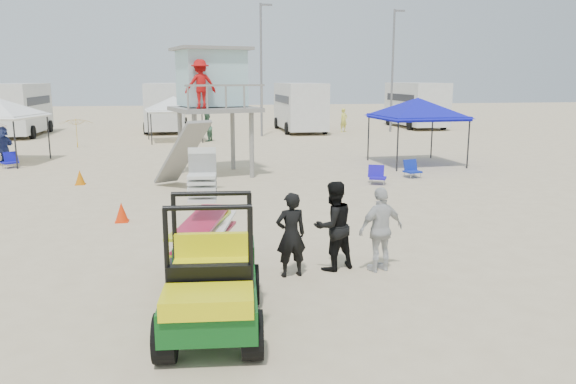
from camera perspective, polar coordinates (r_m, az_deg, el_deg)
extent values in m
plane|color=beige|center=(8.82, 0.14, -12.30)|extent=(140.00, 140.00, 0.00)
cube|color=#0B4915|center=(8.19, -7.71, -10.13)|extent=(1.47, 2.61, 0.44)
cube|color=yellow|center=(8.10, -7.76, -8.34)|extent=(1.20, 0.80, 0.24)
cylinder|color=black|center=(7.46, -11.75, -14.45)|extent=(0.34, 0.66, 0.64)
cube|color=black|center=(10.40, -8.21, -6.05)|extent=(1.39, 1.90, 0.11)
cylinder|color=black|center=(10.47, -11.04, -7.23)|extent=(0.23, 0.49, 0.47)
imported|color=black|center=(10.16, 0.30, -4.37)|extent=(0.62, 0.45, 1.56)
imported|color=black|center=(10.56, 4.61, -3.44)|extent=(1.00, 0.90, 1.69)
imported|color=silver|center=(10.58, 9.42, -3.78)|extent=(1.01, 0.64, 1.60)
cylinder|color=gray|center=(19.98, -10.27, 4.48)|extent=(0.17, 0.17, 2.37)
cube|color=gray|center=(20.93, -7.49, 8.34)|extent=(3.48, 3.48, 0.15)
cube|color=#A1CACF|center=(21.19, -7.60, 11.38)|extent=(2.59, 2.39, 1.99)
imported|color=#B20F0F|center=(19.94, -9.66, 10.75)|extent=(1.08, 0.62, 1.67)
cylinder|color=black|center=(22.23, 10.74, 4.70)|extent=(0.06, 0.06, 2.03)
pyramid|color=#1113B8|center=(24.08, 13.07, 9.33)|extent=(3.41, 3.41, 0.80)
cube|color=#1113B8|center=(24.12, 12.98, 7.43)|extent=(3.41, 3.41, 0.18)
cylinder|color=black|center=(31.78, -14.04, 6.35)|extent=(0.06, 0.06, 1.82)
pyramid|color=white|center=(33.00, -11.57, 9.52)|extent=(3.29, 3.29, 0.80)
cube|color=white|center=(33.04, -11.52, 8.14)|extent=(3.29, 3.29, 0.18)
imported|color=gold|center=(31.36, -20.65, 5.64)|extent=(2.29, 2.30, 1.55)
cone|color=#F23107|center=(14.73, -16.55, -1.98)|extent=(0.34, 0.34, 0.50)
cone|color=orange|center=(20.37, -20.38, 1.40)|extent=(0.34, 0.34, 0.50)
cube|color=#1011B2|center=(25.32, -26.41, 2.69)|extent=(0.74, 0.73, 0.06)
cube|color=#1011B2|center=(25.53, -26.30, 3.22)|extent=(0.52, 0.48, 0.44)
cylinder|color=#B2B2B7|center=(25.21, -26.99, 2.33)|extent=(0.03, 0.03, 0.20)
cube|color=#0E249F|center=(20.95, 12.54, 2.03)|extent=(0.65, 0.62, 0.06)
cube|color=#0E249F|center=(21.14, 12.31, 2.67)|extent=(0.57, 0.30, 0.44)
cylinder|color=#B2B2B7|center=(20.70, 12.17, 1.60)|extent=(0.03, 0.03, 0.20)
cube|color=#1D11B9|center=(19.40, 9.12, 1.42)|extent=(0.70, 0.68, 0.06)
cube|color=#1D11B9|center=(19.59, 8.91, 2.12)|extent=(0.56, 0.39, 0.44)
cylinder|color=#B2B2B7|center=(19.16, 8.68, 0.95)|extent=(0.03, 0.03, 0.20)
cube|color=silver|center=(39.44, -25.69, 7.72)|extent=(2.50, 6.80, 3.00)
cube|color=black|center=(39.42, -25.74, 8.37)|extent=(2.54, 5.44, 0.50)
cube|color=silver|center=(39.52, -12.31, 8.58)|extent=(2.50, 6.50, 3.00)
cube|color=black|center=(39.50, -12.33, 9.23)|extent=(2.54, 5.20, 0.50)
cylinder|color=black|center=(37.61, -14.26, 6.30)|extent=(0.25, 0.80, 0.80)
cube|color=silver|center=(38.70, 1.19, 8.78)|extent=(2.50, 7.00, 3.00)
cube|color=black|center=(38.69, 1.19, 9.45)|extent=(2.54, 5.60, 0.50)
cylinder|color=black|center=(36.37, -0.08, 6.48)|extent=(0.25, 0.80, 0.80)
cube|color=silver|center=(42.76, 12.86, 8.75)|extent=(2.50, 6.60, 3.00)
cube|color=black|center=(42.74, 12.89, 9.36)|extent=(2.54, 5.28, 0.50)
cylinder|color=black|center=(40.42, 12.28, 6.72)|extent=(0.25, 0.80, 0.80)
cylinder|color=slate|center=(35.23, -2.74, 12.17)|extent=(0.14, 0.14, 8.00)
cylinder|color=slate|center=(38.84, 10.56, 11.93)|extent=(0.14, 0.14, 8.00)
imported|color=#48785B|center=(32.69, -8.24, 6.54)|extent=(0.91, 0.99, 1.64)
imported|color=#314295|center=(27.16, -26.96, 4.34)|extent=(1.43, 1.21, 1.55)
imported|color=#DCD952|center=(38.34, 5.68, 7.27)|extent=(0.69, 0.60, 1.59)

